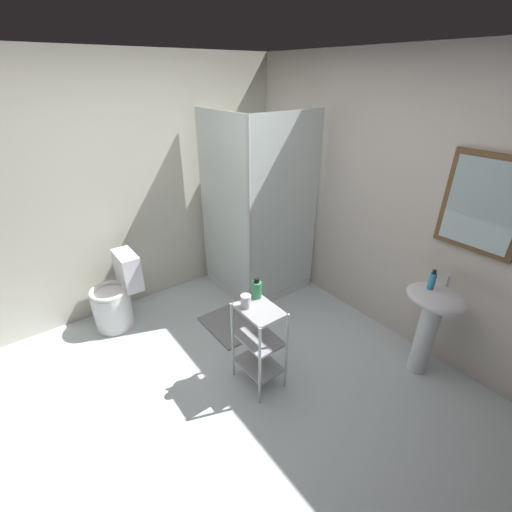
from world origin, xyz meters
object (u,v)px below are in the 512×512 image
at_px(shower_stall, 256,253).
at_px(bath_mat, 229,326).
at_px(pedestal_sink, 431,315).
at_px(storage_cart, 259,340).
at_px(hand_soap_bottle, 432,281).
at_px(toilet, 116,298).
at_px(rinse_cup, 246,301).
at_px(body_wash_bottle_green, 257,289).

distance_m(shower_stall, bath_mat, 0.91).
relative_size(pedestal_sink, bath_mat, 1.35).
relative_size(storage_cart, hand_soap_bottle, 4.47).
distance_m(toilet, rinse_cup, 1.58).
xyz_separation_m(pedestal_sink, bath_mat, (-1.47, -0.99, -0.57)).
bearing_deg(shower_stall, storage_cart, -36.15).
relative_size(storage_cart, rinse_cup, 7.08).
bearing_deg(hand_soap_bottle, storage_cart, -119.90).
bearing_deg(pedestal_sink, toilet, -139.75).
relative_size(pedestal_sink, toilet, 1.07).
bearing_deg(toilet, rinse_cup, 23.66).
xyz_separation_m(storage_cart, bath_mat, (-0.74, 0.18, -0.43)).
height_order(toilet, bath_mat, toilet).
bearing_deg(pedestal_sink, body_wash_bottle_green, -128.01).
relative_size(storage_cart, body_wash_bottle_green, 4.28).
bearing_deg(hand_soap_bottle, toilet, -139.19).
distance_m(shower_stall, storage_cart, 1.44).
distance_m(storage_cart, rinse_cup, 0.37).
bearing_deg(rinse_cup, toilet, -156.34).
bearing_deg(body_wash_bottle_green, shower_stall, 143.16).
distance_m(hand_soap_bottle, body_wash_bottle_green, 1.35).
distance_m(body_wash_bottle_green, rinse_cup, 0.16).
xyz_separation_m(pedestal_sink, body_wash_bottle_green, (-0.86, -1.10, 0.24)).
bearing_deg(rinse_cup, storage_cart, 41.31).
height_order(shower_stall, pedestal_sink, shower_stall).
height_order(body_wash_bottle_green, rinse_cup, body_wash_bottle_green).
relative_size(hand_soap_bottle, rinse_cup, 1.58).
bearing_deg(body_wash_bottle_green, bath_mat, 170.16).
distance_m(pedestal_sink, hand_soap_bottle, 0.31).
relative_size(pedestal_sink, hand_soap_bottle, 4.89).
xyz_separation_m(shower_stall, body_wash_bottle_green, (1.03, -0.77, 0.35)).
distance_m(pedestal_sink, rinse_cup, 1.50).
bearing_deg(shower_stall, hand_soap_bottle, 9.74).
bearing_deg(bath_mat, pedestal_sink, 34.04).
relative_size(body_wash_bottle_green, rinse_cup, 1.65).
bearing_deg(toilet, shower_stall, 79.04).
bearing_deg(shower_stall, body_wash_bottle_green, -36.84).
distance_m(hand_soap_bottle, rinse_cup, 1.44).
relative_size(pedestal_sink, rinse_cup, 7.75).
bearing_deg(toilet, hand_soap_bottle, 40.81).
relative_size(shower_stall, storage_cart, 2.70).
height_order(shower_stall, bath_mat, shower_stall).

